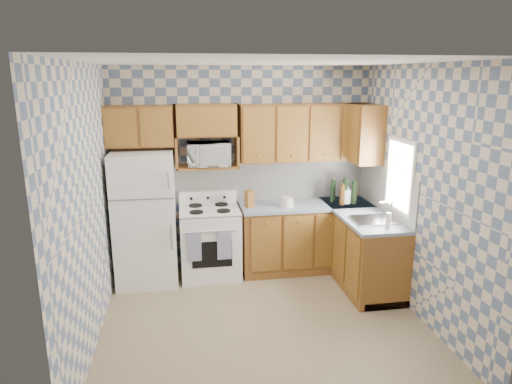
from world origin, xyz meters
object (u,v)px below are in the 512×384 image
at_px(microwave, 209,154).
at_px(refrigerator, 145,218).
at_px(electric_kettle, 345,196).
at_px(stove_body, 210,243).

bearing_deg(microwave, refrigerator, -166.85).
distance_m(microwave, electric_kettle, 1.90).
bearing_deg(stove_body, refrigerator, -178.22).
relative_size(refrigerator, stove_body, 1.87).
distance_m(stove_body, electric_kettle, 1.90).
distance_m(refrigerator, microwave, 1.13).
bearing_deg(microwave, stove_body, -95.91).
xyz_separation_m(stove_body, electric_kettle, (1.82, -0.02, 0.56)).
relative_size(stove_body, microwave, 1.66).
bearing_deg(refrigerator, electric_kettle, 0.02).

